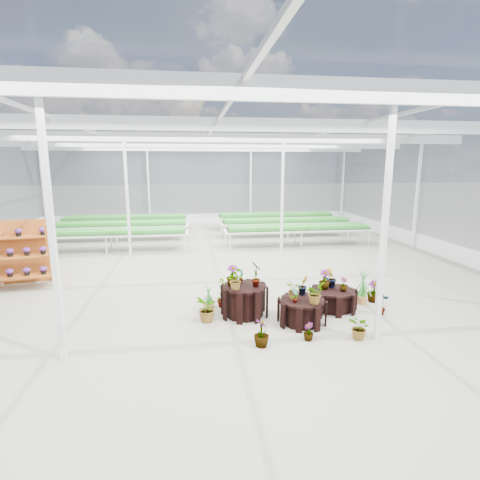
{
  "coord_description": "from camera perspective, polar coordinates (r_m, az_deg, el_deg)",
  "views": [
    {
      "loc": [
        -0.67,
        -10.6,
        3.46
      ],
      "look_at": [
        0.77,
        0.09,
        1.3
      ],
      "focal_mm": 28.0,
      "sensor_mm": 36.0,
      "label": 1
    }
  ],
  "objects": [
    {
      "name": "greenhouse_shell",
      "position": [
        10.69,
        -4.05,
        4.79
      ],
      "size": [
        18.0,
        24.0,
        4.5
      ],
      "primitive_type": null,
      "color": "white",
      "rests_on": "ground"
    },
    {
      "name": "plinth_low",
      "position": [
        9.5,
        13.99,
        -8.77
      ],
      "size": [
        1.24,
        1.24,
        0.5
      ],
      "primitive_type": "cylinder",
      "rotation": [
        0.0,
        0.0,
        -0.13
      ],
      "color": "black",
      "rests_on": "ground"
    },
    {
      "name": "plinth_mid",
      "position": [
        8.56,
        9.4,
        -10.68
      ],
      "size": [
        1.37,
        1.37,
        0.55
      ],
      "primitive_type": "cylinder",
      "rotation": [
        0.0,
        0.0,
        -0.4
      ],
      "color": "black",
      "rests_on": "ground"
    },
    {
      "name": "shelf_rack",
      "position": [
        12.43,
        -30.6,
        -1.93
      ],
      "size": [
        1.93,
        1.25,
        1.9
      ],
      "primitive_type": null,
      "rotation": [
        0.0,
        0.0,
        0.18
      ],
      "color": "#974A18",
      "rests_on": "ground"
    },
    {
      "name": "plinth_tall",
      "position": [
        8.82,
        0.68,
        -9.23
      ],
      "size": [
        1.36,
        1.36,
        0.73
      ],
      "primitive_type": "cylinder",
      "rotation": [
        0.0,
        0.0,
        -0.35
      ],
      "color": "black",
      "rests_on": "ground"
    },
    {
      "name": "steel_frame",
      "position": [
        10.69,
        -4.05,
        4.79
      ],
      "size": [
        18.0,
        24.0,
        4.5
      ],
      "primitive_type": null,
      "color": "silver",
      "rests_on": "ground"
    },
    {
      "name": "nursery_benches",
      "position": [
        18.07,
        -5.45,
        1.58
      ],
      "size": [
        16.0,
        7.0,
        0.84
      ],
      "primitive_type": null,
      "color": "silver",
      "rests_on": "ground"
    },
    {
      "name": "ground_plane",
      "position": [
        11.17,
        -3.89,
        -6.75
      ],
      "size": [
        24.0,
        24.0,
        0.0
      ],
      "primitive_type": "plane",
      "color": "gray",
      "rests_on": "ground"
    },
    {
      "name": "nursery_plants",
      "position": [
        8.9,
        6.4,
        -8.23
      ],
      "size": [
        4.82,
        3.13,
        1.34
      ],
      "color": "#287A27",
      "rests_on": "ground"
    }
  ]
}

